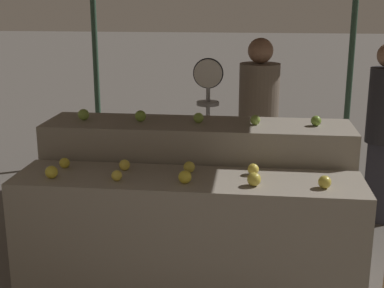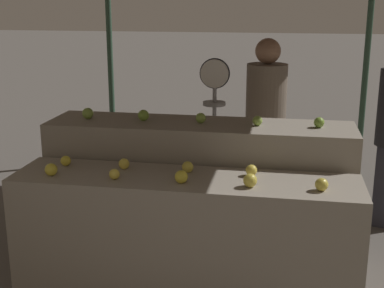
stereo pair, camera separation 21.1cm
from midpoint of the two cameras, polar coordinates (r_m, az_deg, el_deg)
The scene contains 18 objects.
display_counter_front at distance 3.71m, azimuth 0.88°, elevation -10.05°, with size 2.33×0.55×0.88m, color gray.
display_counter_back at distance 4.21m, azimuth 2.21°, elevation -5.16°, with size 2.33×0.55×1.11m, color gray.
apple_front_0 at distance 3.67m, azimuth -13.22°, elevation -2.68°, with size 0.08×0.08×0.08m, color gold.
apple_front_1 at distance 3.53m, azimuth -6.59°, elevation -3.23°, with size 0.07×0.07×0.07m, color yellow.
apple_front_2 at distance 3.43m, azimuth 0.63°, elevation -3.53°, with size 0.09×0.09×0.09m, color gold.
apple_front_3 at distance 3.39m, azimuth 8.00°, elevation -3.89°, with size 0.09×0.09×0.09m, color gold.
apple_front_4 at distance 3.42m, azimuth 15.39°, elevation -4.21°, with size 0.08×0.08×0.08m, color gold.
apple_front_5 at distance 3.86m, azimuth -11.81°, elevation -1.78°, with size 0.07×0.07×0.07m, color gold.
apple_front_6 at distance 3.73m, azimuth -5.66°, elevation -2.13°, with size 0.08×0.08×0.08m, color yellow.
apple_front_7 at distance 3.64m, azimuth 1.20°, elevation -2.48°, with size 0.08×0.08×0.08m, color gold.
apple_front_8 at distance 3.60m, azimuth 8.03°, elevation -2.81°, with size 0.08×0.08×0.08m, color yellow.
apple_back_0 at distance 4.25m, azimuth -9.66°, elevation 3.24°, with size 0.09×0.09×0.09m, color #8EB247.
apple_back_1 at distance 4.13m, azimuth -3.74°, elevation 3.06°, with size 0.09×0.09×0.09m, color #84AD3D.
apple_back_2 at distance 4.05m, azimuth 2.44°, elevation 2.78°, with size 0.08×0.08×0.08m, color #8EB247.
apple_back_3 at distance 4.00m, azimuth 8.49°, elevation 2.46°, with size 0.07×0.07×0.07m, color #8EB247.
apple_back_4 at distance 4.03m, azimuth 14.87°, elevation 2.23°, with size 0.08×0.08×0.08m, color #7AA338.
produce_scale at distance 4.72m, azimuth 3.68°, elevation 3.99°, with size 0.27×0.20×1.53m.
person_vendor_at_scale at distance 4.85m, azimuth 9.08°, elevation 2.61°, with size 0.40×0.40×1.70m.
Camera 2 is at (0.64, -3.30, 2.03)m, focal length 50.00 mm.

